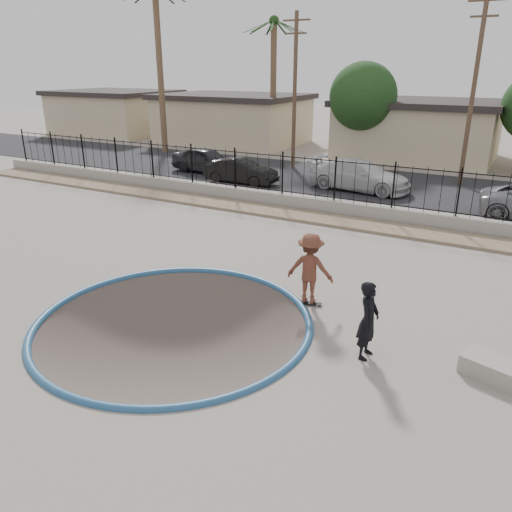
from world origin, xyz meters
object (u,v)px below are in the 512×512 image
Objects in this scene: skater at (310,272)px; videographer at (368,320)px; concrete_ledge at (503,372)px; skateboard at (309,303)px; car_a at (206,160)px; car_c at (359,175)px; car_b at (241,171)px.

skater reaches higher than videographer.
skater is 1.20× the size of concrete_ledge.
skateboard is 18.30m from car_a.
car_a is (-12.44, 13.40, -0.18)m from skater.
car_b is at bearing 110.47° from car_c.
skateboard is 13.74m from car_c.
videographer is at bearing -133.59° from car_a.
skateboard is 0.45× the size of concrete_ledge.
car_a reaches higher than concrete_ledge.
videographer is at bearing -155.66° from car_c.
car_b is 0.76× the size of car_c.
car_a is 9.48m from car_c.
car_a is at bearing 121.48° from skateboard.
car_a is 1.08× the size of car_b.
skater is 0.36× the size of car_c.
car_c is (6.11, 1.60, 0.10)m from car_b.
car_c is at bearing -87.44° from car_a.
skater is 0.48× the size of car_b.
skater is 0.91m from skateboard.
videographer reaches higher than skateboard.
skater is at bearing -161.74° from car_c.
concrete_ledge is at bearing 156.43° from skater.
skateboard is 5.05m from concrete_ledge.
skater reaches higher than car_c.
skater is 13.72m from car_c.
car_b is at bearing -112.87° from car_a.
skater is 14.89m from car_b.
videographer is at bearing -51.09° from skateboard.
skateboard is at bearing -143.90° from car_b.
car_b is (3.37, -1.60, -0.08)m from car_a.
concrete_ledge is 0.40× the size of car_b.
car_c is at bearing 91.07° from skateboard.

